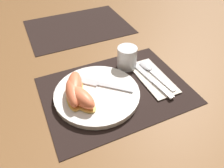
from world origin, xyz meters
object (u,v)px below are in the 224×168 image
at_px(juice_glass, 127,59).
at_px(citrus_wedge_1, 73,93).
at_px(spoon, 150,70).
at_px(citrus_wedge_2, 81,98).
at_px(fork, 100,84).
at_px(knife, 151,79).
at_px(plate, 97,94).
at_px(citrus_wedge_0, 75,87).

relative_size(juice_glass, citrus_wedge_1, 0.60).
distance_m(spoon, citrus_wedge_2, 0.28).
bearing_deg(fork, knife, -10.67).
distance_m(plate, citrus_wedge_0, 0.07).
bearing_deg(citrus_wedge_2, fork, 30.75).
bearing_deg(fork, spoon, 2.73).
relative_size(citrus_wedge_0, citrus_wedge_1, 1.10).
xyz_separation_m(citrus_wedge_0, citrus_wedge_1, (-0.01, -0.02, 0.00)).
distance_m(knife, fork, 0.17).
distance_m(citrus_wedge_0, citrus_wedge_1, 0.03).
height_order(citrus_wedge_0, citrus_wedge_1, same).
relative_size(juice_glass, citrus_wedge_2, 0.61).
relative_size(plate, knife, 1.17).
bearing_deg(juice_glass, citrus_wedge_2, -151.15).
xyz_separation_m(plate, citrus_wedge_1, (-0.07, 0.01, 0.03)).
distance_m(fork, citrus_wedge_2, 0.09).
height_order(spoon, fork, fork).
bearing_deg(fork, citrus_wedge_2, -149.25).
bearing_deg(spoon, knife, -118.83).
bearing_deg(citrus_wedge_1, citrus_wedge_0, 61.99).
bearing_deg(knife, juice_glass, 110.86).
bearing_deg(spoon, plate, -170.54).
bearing_deg(plate, spoon, 9.46).
relative_size(fork, citrus_wedge_0, 1.07).
relative_size(juice_glass, citrus_wedge_0, 0.55).
xyz_separation_m(juice_glass, citrus_wedge_2, (-0.21, -0.12, 0.00)).
relative_size(spoon, citrus_wedge_2, 1.40).
relative_size(plate, citrus_wedge_2, 2.06).
height_order(plate, knife, plate).
distance_m(spoon, citrus_wedge_0, 0.28).
xyz_separation_m(fork, citrus_wedge_2, (-0.08, -0.05, 0.02)).
distance_m(knife, spoon, 0.05).
relative_size(citrus_wedge_0, citrus_wedge_2, 1.11).
distance_m(plate, knife, 0.19).
height_order(spoon, citrus_wedge_1, citrus_wedge_1).
height_order(juice_glass, citrus_wedge_2, juice_glass).
bearing_deg(knife, citrus_wedge_2, -176.54).
bearing_deg(citrus_wedge_0, juice_glass, 16.89).
relative_size(juice_glass, spoon, 0.44).
height_order(plate, juice_glass, juice_glass).
bearing_deg(fork, citrus_wedge_0, 176.79).
distance_m(juice_glass, citrus_wedge_0, 0.22).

